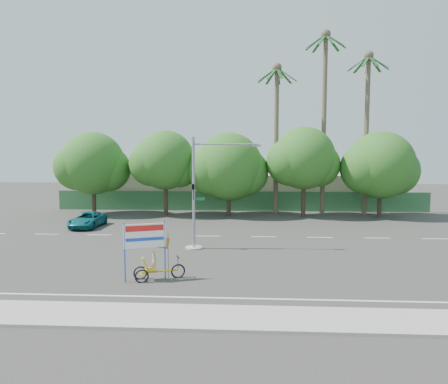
{
  "coord_description": "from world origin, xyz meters",
  "views": [
    {
      "loc": [
        1.02,
        -22.9,
        6.14
      ],
      "look_at": [
        -0.66,
        4.96,
        3.5
      ],
      "focal_mm": 35.0,
      "sensor_mm": 36.0,
      "label": 1
    }
  ],
  "objects": [
    {
      "name": "tree_far_right",
      "position": [
        12.95,
        18.0,
        4.64
      ],
      "size": [
        7.38,
        6.2,
        7.94
      ],
      "color": "#473828",
      "rests_on": "ground"
    },
    {
      "name": "palm_short",
      "position": [
        3.5,
        19.5,
        8.86
      ],
      "size": [
        3.73,
        3.79,
        14.45
      ],
      "color": "#70604C",
      "rests_on": "ground"
    },
    {
      "name": "palm_tall",
      "position": [
        8.0,
        19.5,
        10.46
      ],
      "size": [
        3.73,
        3.79,
        17.45
      ],
      "color": "#70604C",
      "rests_on": "ground"
    },
    {
      "name": "building_right",
      "position": [
        8.0,
        26.0,
        1.8
      ],
      "size": [
        14.0,
        8.0,
        3.6
      ],
      "primitive_type": "cube",
      "color": "beige",
      "rests_on": "ground"
    },
    {
      "name": "tree_right",
      "position": [
        5.95,
        18.0,
        5.24
      ],
      "size": [
        6.9,
        5.8,
        8.36
      ],
      "color": "#473828",
      "rests_on": "ground"
    },
    {
      "name": "sidewalk_near",
      "position": [
        0.0,
        -7.5,
        0.06
      ],
      "size": [
        50.0,
        2.4,
        0.12
      ],
      "primitive_type": "cube",
      "color": "gray",
      "rests_on": "ground"
    },
    {
      "name": "palm_mid",
      "position": [
        12.0,
        19.5,
        9.4
      ],
      "size": [
        3.73,
        3.79,
        15.45
      ],
      "color": "#70604C",
      "rests_on": "ground"
    },
    {
      "name": "traffic_signal",
      "position": [
        -2.2,
        3.98,
        2.92
      ],
      "size": [
        4.72,
        1.1,
        7.0
      ],
      "color": "gray",
      "rests_on": "ground"
    },
    {
      "name": "trike_billboard",
      "position": [
        -3.66,
        -2.81,
        1.16
      ],
      "size": [
        2.75,
        1.3,
        2.87
      ],
      "rotation": [
        0.0,
        0.0,
        0.37
      ],
      "color": "black",
      "rests_on": "ground"
    },
    {
      "name": "tree_center",
      "position": [
        -1.05,
        18.0,
        4.47
      ],
      "size": [
        7.62,
        6.4,
        7.85
      ],
      "color": "#473828",
      "rests_on": "ground"
    },
    {
      "name": "tree_left",
      "position": [
        -7.05,
        18.0,
        5.06
      ],
      "size": [
        6.66,
        5.6,
        8.07
      ],
      "color": "#473828",
      "rests_on": "ground"
    },
    {
      "name": "pickup_truck",
      "position": [
        -12.05,
        11.12,
        0.61
      ],
      "size": [
        2.07,
        4.41,
        1.22
      ],
      "primitive_type": "imported",
      "rotation": [
        0.0,
        0.0,
        -0.01
      ],
      "color": "#0F616A",
      "rests_on": "ground"
    },
    {
      "name": "building_left",
      "position": [
        -10.0,
        26.0,
        2.0
      ],
      "size": [
        12.0,
        8.0,
        4.0
      ],
      "primitive_type": "cube",
      "color": "beige",
      "rests_on": "ground"
    },
    {
      "name": "tree_far_left",
      "position": [
        -14.05,
        18.0,
        4.76
      ],
      "size": [
        7.14,
        6.0,
        7.96
      ],
      "color": "#473828",
      "rests_on": "ground"
    },
    {
      "name": "fence",
      "position": [
        0.0,
        21.5,
        1.0
      ],
      "size": [
        38.0,
        0.08,
        2.0
      ],
      "primitive_type": "cube",
      "color": "#336B3D",
      "rests_on": "ground"
    },
    {
      "name": "ground",
      "position": [
        0.0,
        0.0,
        0.0
      ],
      "size": [
        120.0,
        120.0,
        0.0
      ],
      "primitive_type": "plane",
      "color": "#33302D",
      "rests_on": "ground"
    }
  ]
}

